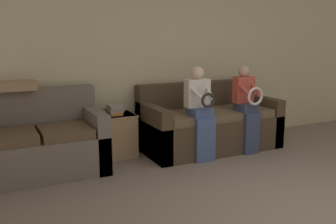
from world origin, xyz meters
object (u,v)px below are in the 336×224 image
at_px(side_shelf, 116,135).
at_px(child_left_seated, 201,109).
at_px(couch_side, 37,145).
at_px(child_right_seated, 247,105).
at_px(throw_pillow, 16,85).
at_px(book_stack, 115,110).
at_px(couch_main, 209,125).

bearing_deg(side_shelf, child_left_seated, -31.83).
relative_size(couch_side, child_left_seated, 1.24).
bearing_deg(side_shelf, child_right_seated, -19.44).
bearing_deg(throw_pillow, child_right_seated, -13.26).
distance_m(side_shelf, book_stack, 0.35).
relative_size(child_left_seated, book_stack, 4.58).
height_order(book_stack, throw_pillow, throw_pillow).
height_order(couch_main, throw_pillow, throw_pillow).
xyz_separation_m(child_left_seated, book_stack, (-0.99, 0.60, -0.03)).
xyz_separation_m(couch_side, child_left_seated, (2.03, -0.39, 0.33)).
relative_size(child_left_seated, child_right_seated, 1.01).
relative_size(couch_side, child_right_seated, 1.26).
bearing_deg(book_stack, couch_main, -9.39).
distance_m(couch_main, child_left_seated, 0.63).
distance_m(child_right_seated, book_stack, 1.85).
xyz_separation_m(couch_main, child_right_seated, (0.38, -0.38, 0.34)).
distance_m(couch_side, child_right_seated, 2.84).
relative_size(couch_main, child_left_seated, 1.60).
xyz_separation_m(couch_main, book_stack, (-1.37, 0.23, 0.31)).
bearing_deg(child_right_seated, book_stack, 160.71).
distance_m(couch_side, throw_pillow, 0.77).
height_order(couch_main, side_shelf, couch_main).
height_order(side_shelf, book_stack, book_stack).
relative_size(couch_main, child_right_seated, 1.62).
distance_m(child_left_seated, book_stack, 1.16).
bearing_deg(child_left_seated, throw_pillow, 162.56).
distance_m(couch_side, side_shelf, 1.08).
relative_size(couch_main, book_stack, 7.35).
relative_size(child_right_seated, book_stack, 4.53).
xyz_separation_m(child_left_seated, child_right_seated, (0.76, -0.01, -0.00)).
relative_size(couch_main, couch_side, 1.29).
bearing_deg(throw_pillow, book_stack, -4.06).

